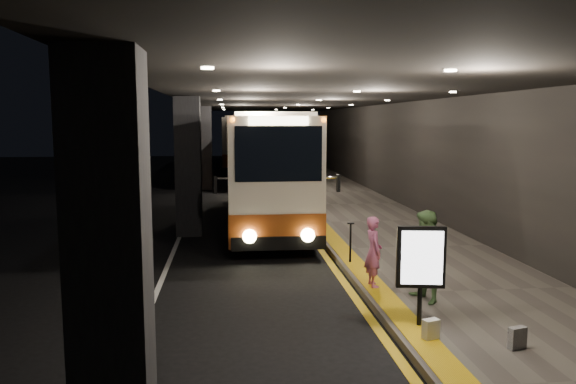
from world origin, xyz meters
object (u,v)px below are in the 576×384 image
passenger_waiting_green (426,257)px  coach_third (244,143)px  coach_second (249,153)px  bag_plain (431,329)px  coach_main (264,173)px  info_sign (421,259)px  bag_polka (517,338)px  stanchion_post (350,243)px  passenger_boarding (373,252)px

passenger_waiting_green → coach_third: bearing=169.2°
coach_second → passenger_waiting_green: 23.80m
passenger_waiting_green → bag_plain: (-0.55, -1.83, -0.73)m
coach_main → passenger_waiting_green: 10.05m
passenger_waiting_green → info_sign: 1.37m
coach_third → passenger_waiting_green: coach_third is taller
coach_third → bag_polka: (3.19, -36.99, -1.54)m
coach_second → bag_plain: coach_second is taller
coach_main → bag_plain: coach_main is taller
bag_plain → info_sign: bearing=88.7°
passenger_waiting_green → bag_polka: passenger_waiting_green is taller
coach_third → coach_second: bearing=-86.3°
bag_plain → stanchion_post: 5.00m
coach_main → bag_polka: size_ratio=35.28×
info_sign → bag_polka: bearing=-34.1°
passenger_waiting_green → stanchion_post: bearing=179.1°
coach_main → coach_third: size_ratio=0.97×
coach_second → stanchion_post: coach_second is taller
coach_third → bag_plain: (1.99, -36.48, -1.55)m
passenger_boarding → bag_plain: 3.02m
bag_plain → info_sign: 1.17m
coach_third → stanchion_post: bearing=-83.3°
coach_third → info_sign: coach_third is taller
coach_second → info_sign: bearing=-87.1°
info_sign → stanchion_post: info_sign is taller
coach_main → stanchion_post: 6.87m
coach_third → stanchion_post: size_ratio=12.57×
coach_main → info_sign: (1.98, -10.93, -0.49)m
bag_plain → stanchion_post: stanchion_post is taller
passenger_boarding → passenger_waiting_green: 1.35m
coach_third → info_sign: 35.95m
coach_second → bag_plain: bearing=-87.2°
passenger_boarding → passenger_waiting_green: bearing=-149.9°
bag_polka → info_sign: 1.90m
coach_main → passenger_waiting_green: size_ratio=6.77×
coach_second → bag_plain: size_ratio=34.77×
bag_plain → coach_main: bearing=99.7°
bag_plain → stanchion_post: bearing=92.7°
coach_main → bag_plain: bearing=-80.1°
coach_second → bag_plain: 25.60m
coach_third → bag_polka: coach_third is taller
stanchion_post → bag_plain: bearing=-87.3°
bag_polka → bag_plain: bag_polka is taller
coach_third → info_sign: size_ratio=7.18×
coach_main → bag_plain: (1.97, -11.53, -1.50)m
coach_third → stanchion_post: (1.76, -31.50, -1.22)m
passenger_boarding → info_sign: size_ratio=0.87×
coach_second → stanchion_post: 20.60m
bag_plain → info_sign: info_sign is taller
coach_second → bag_polka: bearing=-84.7°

